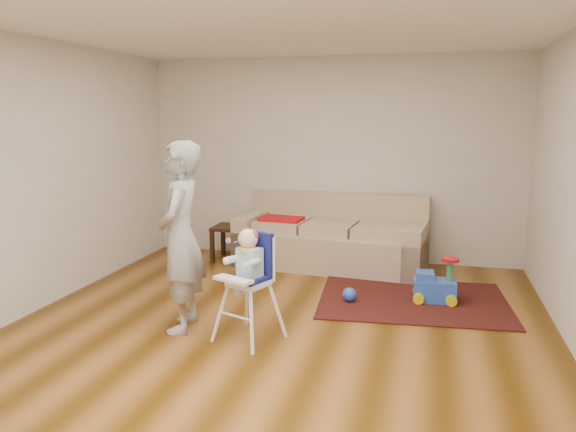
% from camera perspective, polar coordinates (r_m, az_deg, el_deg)
% --- Properties ---
extents(ground, '(5.50, 5.50, 0.00)m').
position_cam_1_polar(ground, '(5.24, -1.10, -11.59)').
color(ground, '#4C2C06').
rests_on(ground, ground).
extents(room_envelope, '(5.04, 5.52, 2.72)m').
position_cam_1_polar(room_envelope, '(5.37, 0.33, 9.46)').
color(room_envelope, beige).
rests_on(room_envelope, ground).
extents(sofa, '(2.48, 1.22, 0.92)m').
position_cam_1_polar(sofa, '(7.25, 4.36, -1.58)').
color(sofa, tan).
rests_on(sofa, ground).
extents(side_table, '(0.47, 0.47, 0.47)m').
position_cam_1_polar(side_table, '(7.65, -5.73, -2.72)').
color(side_table, black).
rests_on(side_table, ground).
extents(area_rug, '(2.06, 1.61, 0.02)m').
position_cam_1_polar(area_rug, '(6.17, 12.57, -8.35)').
color(area_rug, black).
rests_on(area_rug, ground).
extents(ride_on_toy, '(0.45, 0.33, 0.47)m').
position_cam_1_polar(ride_on_toy, '(6.12, 14.71, -6.20)').
color(ride_on_toy, blue).
rests_on(ride_on_toy, area_rug).
extents(toy_ball, '(0.15, 0.15, 0.15)m').
position_cam_1_polar(toy_ball, '(5.98, 6.26, -7.94)').
color(toy_ball, blue).
rests_on(toy_ball, area_rug).
extents(high_chair, '(0.60, 0.60, 1.00)m').
position_cam_1_polar(high_chair, '(4.91, -4.01, -7.17)').
color(high_chair, white).
rests_on(high_chair, ground).
extents(adult, '(0.53, 0.70, 1.73)m').
position_cam_1_polar(adult, '(5.14, -10.87, -2.14)').
color(adult, gray).
rests_on(adult, ground).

